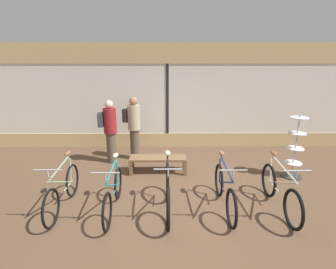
# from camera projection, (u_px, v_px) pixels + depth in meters

# --- Properties ---
(ground_plane) EXTENTS (24.00, 24.00, 0.00)m
(ground_plane) POSITION_uv_depth(u_px,v_px,m) (169.00, 198.00, 5.36)
(ground_plane) COLOR brown
(shop_back_wall) EXTENTS (12.00, 0.08, 3.20)m
(shop_back_wall) POSITION_uv_depth(u_px,v_px,m) (167.00, 96.00, 8.04)
(shop_back_wall) COLOR tan
(shop_back_wall) RESTS_ON ground_plane
(bicycle_far_left) EXTENTS (0.46, 1.72, 1.02)m
(bicycle_far_left) POSITION_uv_depth(u_px,v_px,m) (63.00, 190.00, 4.90)
(bicycle_far_left) COLOR black
(bicycle_far_left) RESTS_ON ground_plane
(bicycle_left) EXTENTS (0.46, 1.69, 1.01)m
(bicycle_left) POSITION_uv_depth(u_px,v_px,m) (113.00, 193.00, 4.81)
(bicycle_left) COLOR black
(bicycle_left) RESTS_ON ground_plane
(bicycle_center) EXTENTS (0.46, 1.76, 1.06)m
(bicycle_center) POSITION_uv_depth(u_px,v_px,m) (168.00, 191.00, 4.81)
(bicycle_center) COLOR black
(bicycle_center) RESTS_ON ground_plane
(bicycle_right) EXTENTS (0.46, 1.74, 1.02)m
(bicycle_right) POSITION_uv_depth(u_px,v_px,m) (224.00, 191.00, 4.89)
(bicycle_right) COLOR black
(bicycle_right) RESTS_ON ground_plane
(bicycle_far_right) EXTENTS (0.46, 1.77, 1.03)m
(bicycle_far_right) POSITION_uv_depth(u_px,v_px,m) (280.00, 191.00, 4.86)
(bicycle_far_right) COLOR black
(bicycle_far_right) RESTS_ON ground_plane
(accessory_rack) EXTENTS (0.48, 0.48, 1.56)m
(accessory_rack) POSITION_uv_depth(u_px,v_px,m) (295.00, 151.00, 6.18)
(accessory_rack) COLOR #333333
(accessory_rack) RESTS_ON ground_plane
(display_bench) EXTENTS (1.40, 0.44, 0.41)m
(display_bench) POSITION_uv_depth(u_px,v_px,m) (158.00, 160.00, 6.49)
(display_bench) COLOR brown
(display_bench) RESTS_ON ground_plane
(customer_near_rack) EXTENTS (0.51, 0.38, 1.71)m
(customer_near_rack) POSITION_uv_depth(u_px,v_px,m) (110.00, 130.00, 6.98)
(customer_near_rack) COLOR brown
(customer_near_rack) RESTS_ON ground_plane
(customer_by_window) EXTENTS (0.56, 0.48, 1.76)m
(customer_by_window) POSITION_uv_depth(u_px,v_px,m) (134.00, 126.00, 7.22)
(customer_by_window) COLOR brown
(customer_by_window) RESTS_ON ground_plane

